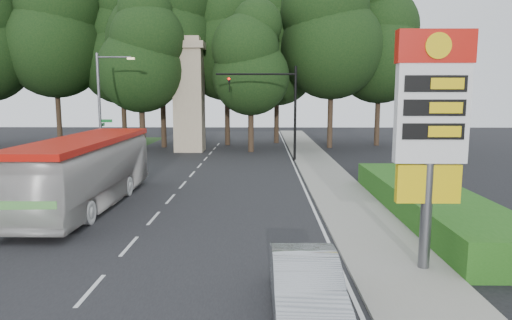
{
  "coord_description": "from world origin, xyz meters",
  "views": [
    {
      "loc": [
        4.49,
        -10.77,
        5.12
      ],
      "look_at": [
        4.22,
        9.37,
        2.2
      ],
      "focal_mm": 32.0,
      "sensor_mm": 36.0,
      "label": 1
    }
  ],
  "objects_px": {
    "traffic_signal_mast": "(278,100)",
    "streetlight_signs": "(102,104)",
    "gas_station_pylon": "(432,118)",
    "transit_bus": "(87,172)",
    "monument": "(189,94)",
    "sedan_silver": "(306,286)"
  },
  "relations": [
    {
      "from": "transit_bus",
      "to": "gas_station_pylon",
      "type": "bearing_deg",
      "value": -30.68
    },
    {
      "from": "streetlight_signs",
      "to": "monument",
      "type": "distance_m",
      "value": 9.44
    },
    {
      "from": "traffic_signal_mast",
      "to": "streetlight_signs",
      "type": "height_order",
      "value": "streetlight_signs"
    },
    {
      "from": "traffic_signal_mast",
      "to": "transit_bus",
      "type": "distance_m",
      "value": 17.37
    },
    {
      "from": "transit_bus",
      "to": "sedan_silver",
      "type": "bearing_deg",
      "value": -48.82
    },
    {
      "from": "streetlight_signs",
      "to": "monument",
      "type": "bearing_deg",
      "value": 58.03
    },
    {
      "from": "monument",
      "to": "streetlight_signs",
      "type": "bearing_deg",
      "value": -121.97
    },
    {
      "from": "traffic_signal_mast",
      "to": "streetlight_signs",
      "type": "xyz_separation_m",
      "value": [
        -12.67,
        -1.99,
        -0.23
      ]
    },
    {
      "from": "traffic_signal_mast",
      "to": "transit_bus",
      "type": "relative_size",
      "value": 0.63
    },
    {
      "from": "traffic_signal_mast",
      "to": "monument",
      "type": "xyz_separation_m",
      "value": [
        -7.68,
        6.0,
        0.43
      ]
    },
    {
      "from": "gas_station_pylon",
      "to": "monument",
      "type": "distance_m",
      "value": 30.17
    },
    {
      "from": "streetlight_signs",
      "to": "gas_station_pylon",
      "type": "bearing_deg",
      "value": -51.04
    },
    {
      "from": "gas_station_pylon",
      "to": "traffic_signal_mast",
      "type": "distance_m",
      "value": 22.29
    },
    {
      "from": "traffic_signal_mast",
      "to": "transit_bus",
      "type": "bearing_deg",
      "value": -122.49
    },
    {
      "from": "sedan_silver",
      "to": "transit_bus",
      "type": "bearing_deg",
      "value": 130.02
    },
    {
      "from": "monument",
      "to": "sedan_silver",
      "type": "xyz_separation_m",
      "value": [
        7.5,
        -30.77,
        -4.38
      ]
    },
    {
      "from": "monument",
      "to": "transit_bus",
      "type": "height_order",
      "value": "monument"
    },
    {
      "from": "gas_station_pylon",
      "to": "streetlight_signs",
      "type": "height_order",
      "value": "streetlight_signs"
    },
    {
      "from": "gas_station_pylon",
      "to": "sedan_silver",
      "type": "xyz_separation_m",
      "value": [
        -3.7,
        -2.77,
        -3.72
      ]
    },
    {
      "from": "streetlight_signs",
      "to": "transit_bus",
      "type": "height_order",
      "value": "streetlight_signs"
    },
    {
      "from": "gas_station_pylon",
      "to": "transit_bus",
      "type": "distance_m",
      "value": 15.07
    },
    {
      "from": "traffic_signal_mast",
      "to": "monument",
      "type": "relative_size",
      "value": 0.72
    }
  ]
}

